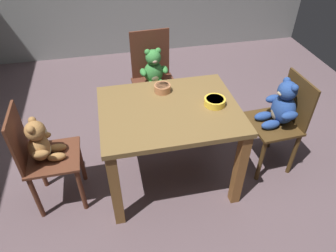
# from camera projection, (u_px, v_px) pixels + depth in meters

# --- Properties ---
(ground_plane) EXTENTS (5.20, 5.20, 0.04)m
(ground_plane) POSITION_uv_depth(u_px,v_px,m) (169.00, 178.00, 2.72)
(ground_plane) COLOR #5D4A4F
(dining_table) EXTENTS (1.02, 0.80, 0.74)m
(dining_table) POSITION_uv_depth(u_px,v_px,m) (169.00, 123.00, 2.32)
(dining_table) COLOR brown
(dining_table) RESTS_ON ground_plane
(teddy_chair_near_right) EXTENTS (0.39, 0.43, 0.85)m
(teddy_chair_near_right) POSITION_uv_depth(u_px,v_px,m) (281.00, 111.00, 2.50)
(teddy_chair_near_right) COLOR #483116
(teddy_chair_near_right) RESTS_ON ground_plane
(teddy_chair_far_center) EXTENTS (0.44, 0.44, 0.94)m
(teddy_chair_far_center) POSITION_uv_depth(u_px,v_px,m) (154.00, 74.00, 2.99)
(teddy_chair_far_center) COLOR #542B1D
(teddy_chair_far_center) RESTS_ON ground_plane
(teddy_chair_near_left) EXTENTS (0.39, 0.38, 0.87)m
(teddy_chair_near_left) POSITION_uv_depth(u_px,v_px,m) (42.00, 149.00, 2.19)
(teddy_chair_near_left) COLOR #572D1C
(teddy_chair_near_left) RESTS_ON ground_plane
(porridge_bowl_terracotta_far_center) EXTENTS (0.13, 0.13, 0.06)m
(porridge_bowl_terracotta_far_center) POSITION_uv_depth(u_px,v_px,m) (162.00, 88.00, 2.39)
(porridge_bowl_terracotta_far_center) COLOR #B37148
(porridge_bowl_terracotta_far_center) RESTS_ON dining_table
(porridge_bowl_yellow_near_right) EXTENTS (0.16, 0.16, 0.05)m
(porridge_bowl_yellow_near_right) POSITION_uv_depth(u_px,v_px,m) (215.00, 102.00, 2.26)
(porridge_bowl_yellow_near_right) COLOR yellow
(porridge_bowl_yellow_near_right) RESTS_ON dining_table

